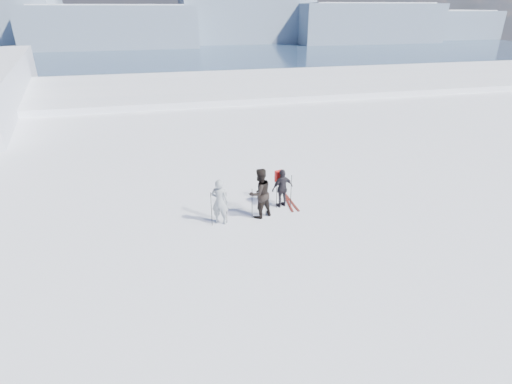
% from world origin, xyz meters
% --- Properties ---
extents(lake_basin, '(820.00, 820.00, 71.62)m').
position_xyz_m(lake_basin, '(0.00, 30.00, -6.50)').
color(lake_basin, white).
rests_on(lake_basin, ground).
extents(far_mountain_range, '(770.00, 110.00, 53.00)m').
position_xyz_m(far_mountain_range, '(29.60, 454.78, -7.19)').
color(far_mountain_range, slate).
rests_on(far_mountain_range, ground).
extents(skier_grey, '(0.74, 0.64, 1.72)m').
position_xyz_m(skier_grey, '(-3.31, 3.71, 0.86)').
color(skier_grey, '#939BA1').
rests_on(skier_grey, ground).
extents(skier_dark, '(1.14, 1.02, 1.92)m').
position_xyz_m(skier_dark, '(-1.80, 3.85, 0.96)').
color(skier_dark, black).
rests_on(skier_dark, ground).
extents(skier_pack, '(0.98, 0.59, 1.55)m').
position_xyz_m(skier_pack, '(-0.74, 4.46, 0.78)').
color(skier_pack, black).
rests_on(skier_pack, ground).
extents(backpack, '(0.37, 0.26, 0.45)m').
position_xyz_m(backpack, '(-0.80, 4.70, 1.78)').
color(backpack, red).
rests_on(backpack, skier_pack).
extents(ski_poles, '(3.24, 0.81, 1.37)m').
position_xyz_m(ski_poles, '(-1.96, 3.93, 0.63)').
color(ski_poles, black).
rests_on(ski_poles, ground).
extents(skis_loose, '(0.34, 1.70, 0.03)m').
position_xyz_m(skis_loose, '(-0.33, 4.71, 0.01)').
color(skis_loose, black).
rests_on(skis_loose, ground).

